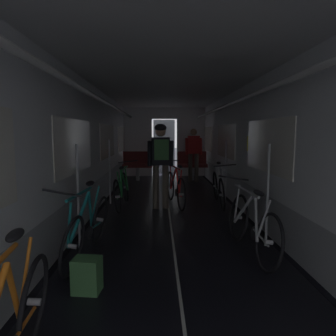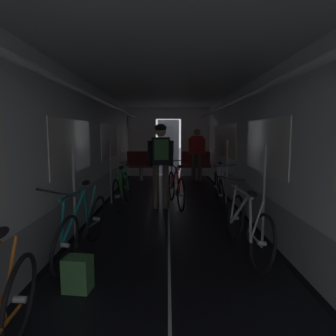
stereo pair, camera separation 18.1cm
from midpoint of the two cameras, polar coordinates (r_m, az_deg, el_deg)
name	(u,v)px [view 1 (the left image)]	position (r m, az deg, el deg)	size (l,w,h in m)	color
train_car_shell	(170,124)	(5.50, -0.61, 8.17)	(3.14, 12.34, 2.57)	black
bench_seat_far_left	(138,163)	(10.05, -6.25, 0.94)	(0.98, 0.51, 0.95)	gray
bench_seat_far_right	(192,163)	(10.07, 4.02, 0.97)	(0.98, 0.51, 0.95)	gray
bicycle_white	(219,188)	(6.58, 8.69, -3.68)	(0.44, 1.69, 0.95)	black
bicycle_teal	(88,227)	(4.00, -16.14, -10.62)	(0.51, 1.70, 0.96)	black
bicycle_silver	(251,225)	(4.06, 14.13, -10.28)	(0.48, 1.70, 0.96)	black
bicycle_green	(122,189)	(6.42, -9.45, -3.96)	(0.44, 1.69, 0.95)	black
person_cyclist_aisle	(161,157)	(6.16, -2.23, 2.16)	(0.54, 0.41, 1.73)	brown
bicycle_red_in_aisle	(175,188)	(6.51, 0.62, -3.70)	(0.48, 1.67, 0.93)	black
person_standing_near_bench	(194,151)	(9.66, 4.28, 3.16)	(0.53, 0.23, 1.69)	brown
backpack_on_floor	(87,275)	(3.25, -16.60, -18.72)	(0.26, 0.20, 0.34)	#3D703D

